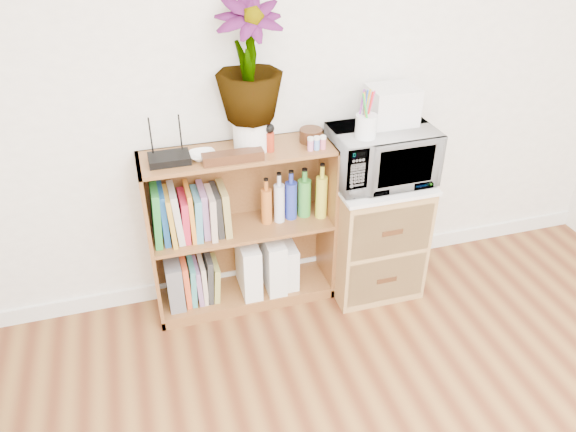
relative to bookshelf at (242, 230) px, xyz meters
name	(u,v)px	position (x,y,z in m)	size (l,w,h in m)	color
skirting_board	(295,266)	(0.35, 0.14, -0.42)	(4.00, 0.02, 0.10)	white
bookshelf	(242,230)	(0.00, 0.00, 0.00)	(1.00, 0.30, 0.95)	brown
wicker_unit	(373,235)	(0.75, -0.08, -0.12)	(0.50, 0.45, 0.70)	#9E7542
microwave	(382,155)	(0.75, -0.08, 0.39)	(0.53, 0.36, 0.29)	silver
pen_cup	(366,126)	(0.62, -0.15, 0.60)	(0.11, 0.11, 0.12)	white
small_appliance	(392,105)	(0.82, -0.01, 0.63)	(0.24, 0.20, 0.19)	silver
router	(169,159)	(-0.34, -0.02, 0.49)	(0.20, 0.13, 0.04)	black
white_bowl	(202,156)	(-0.18, -0.03, 0.49)	(0.13, 0.13, 0.03)	white
plant_pot	(252,134)	(0.08, 0.02, 0.55)	(0.18, 0.18, 0.16)	white
potted_plant	(249,61)	(0.08, 0.02, 0.92)	(0.32, 0.32, 0.57)	#28652C
trinket_box	(233,157)	(-0.05, -0.10, 0.50)	(0.30, 0.07, 0.05)	#3B1C10
kokeshi_doll	(270,142)	(0.15, -0.04, 0.53)	(0.04, 0.04, 0.10)	#A92B14
wooden_bowl	(311,135)	(0.39, 0.01, 0.51)	(0.12, 0.12, 0.07)	#38220F
paint_jars	(317,145)	(0.38, -0.09, 0.50)	(0.11, 0.04, 0.05)	pink
file_box	(174,281)	(-0.40, 0.00, -0.26)	(0.08, 0.23, 0.28)	slate
magazine_holder_left	(248,266)	(0.02, -0.01, -0.24)	(0.10, 0.26, 0.33)	white
magazine_holder_mid	(273,261)	(0.17, -0.01, -0.24)	(0.10, 0.26, 0.33)	white
magazine_holder_right	(287,263)	(0.25, -0.01, -0.27)	(0.09, 0.22, 0.27)	white
cookbooks	(189,213)	(-0.27, 0.00, 0.16)	(0.40, 0.20, 0.31)	#228132
liquor_bottles	(296,196)	(0.30, 0.00, 0.17)	(0.37, 0.07, 0.32)	#C16524
lower_books	(200,279)	(-0.25, 0.00, -0.28)	(0.20, 0.19, 0.28)	#E35128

